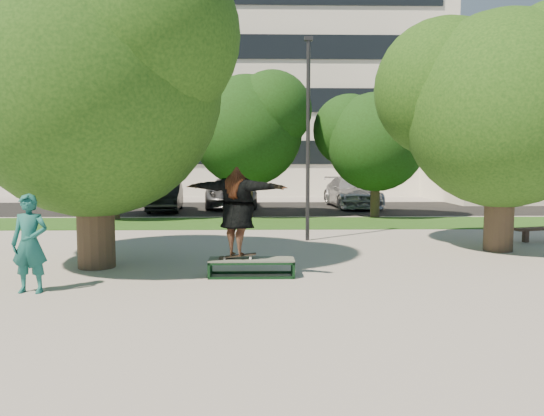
{
  "coord_description": "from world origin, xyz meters",
  "views": [
    {
      "loc": [
        -0.48,
        -11.07,
        2.43
      ],
      "look_at": [
        -0.19,
        0.6,
        1.39
      ],
      "focal_mm": 35.0,
      "sensor_mm": 36.0,
      "label": 1
    }
  ],
  "objects_px": {
    "car_dark": "(165,197)",
    "car_grey": "(230,193)",
    "car_silver_a": "(95,193)",
    "tree_right": "(499,98)",
    "grind_box": "(252,267)",
    "car_silver_b": "(352,192)",
    "tree_left": "(88,72)",
    "bystander": "(30,243)",
    "lamppost": "(308,137)"
  },
  "relations": [
    {
      "from": "bystander",
      "to": "car_dark",
      "type": "bearing_deg",
      "value": 94.01
    },
    {
      "from": "tree_right",
      "to": "grind_box",
      "type": "distance_m",
      "value": 8.25
    },
    {
      "from": "lamppost",
      "to": "car_silver_b",
      "type": "bearing_deg",
      "value": 73.61
    },
    {
      "from": "tree_left",
      "to": "car_silver_b",
      "type": "xyz_separation_m",
      "value": [
        8.67,
        15.41,
        -3.62
      ]
    },
    {
      "from": "lamppost",
      "to": "bystander",
      "type": "height_order",
      "value": "lamppost"
    },
    {
      "from": "car_silver_a",
      "to": "tree_right",
      "type": "bearing_deg",
      "value": -32.72
    },
    {
      "from": "tree_left",
      "to": "grind_box",
      "type": "xyz_separation_m",
      "value": [
        3.65,
        -1.14,
        -4.23
      ]
    },
    {
      "from": "lamppost",
      "to": "car_dark",
      "type": "xyz_separation_m",
      "value": [
        -6.0,
        9.48,
        -2.46
      ]
    },
    {
      "from": "lamppost",
      "to": "car_dark",
      "type": "height_order",
      "value": "lamppost"
    },
    {
      "from": "car_silver_a",
      "to": "car_grey",
      "type": "distance_m",
      "value": 7.0
    },
    {
      "from": "car_grey",
      "to": "grind_box",
      "type": "bearing_deg",
      "value": -90.32
    },
    {
      "from": "tree_right",
      "to": "grind_box",
      "type": "xyz_separation_m",
      "value": [
        -6.56,
        -3.14,
        -3.9
      ]
    },
    {
      "from": "bystander",
      "to": "grind_box",
      "type": "bearing_deg",
      "value": 20.36
    },
    {
      "from": "bystander",
      "to": "car_silver_b",
      "type": "distance_m",
      "value": 20.01
    },
    {
      "from": "grind_box",
      "to": "tree_left",
      "type": "bearing_deg",
      "value": 162.59
    },
    {
      "from": "grind_box",
      "to": "car_dark",
      "type": "height_order",
      "value": "car_dark"
    },
    {
      "from": "bystander",
      "to": "car_silver_b",
      "type": "height_order",
      "value": "bystander"
    },
    {
      "from": "tree_left",
      "to": "car_grey",
      "type": "bearing_deg",
      "value": 81.54
    },
    {
      "from": "tree_left",
      "to": "car_silver_b",
      "type": "relative_size",
      "value": 1.29
    },
    {
      "from": "tree_right",
      "to": "lamppost",
      "type": "bearing_deg",
      "value": 158.72
    },
    {
      "from": "lamppost",
      "to": "grind_box",
      "type": "bearing_deg",
      "value": -108.01
    },
    {
      "from": "tree_left",
      "to": "lamppost",
      "type": "xyz_separation_m",
      "value": [
        5.29,
        3.91,
        -1.27
      ]
    },
    {
      "from": "tree_right",
      "to": "car_silver_a",
      "type": "relative_size",
      "value": 1.45
    },
    {
      "from": "grind_box",
      "to": "car_grey",
      "type": "distance_m",
      "value": 16.62
    },
    {
      "from": "lamppost",
      "to": "car_grey",
      "type": "xyz_separation_m",
      "value": [
        -3.0,
        11.5,
        -2.39
      ]
    },
    {
      "from": "car_grey",
      "to": "car_silver_b",
      "type": "xyz_separation_m",
      "value": [
        6.38,
        0.0,
        0.04
      ]
    },
    {
      "from": "tree_left",
      "to": "car_silver_b",
      "type": "bearing_deg",
      "value": 60.62
    },
    {
      "from": "tree_left",
      "to": "grind_box",
      "type": "bearing_deg",
      "value": -17.41
    },
    {
      "from": "car_grey",
      "to": "car_silver_b",
      "type": "height_order",
      "value": "car_silver_b"
    },
    {
      "from": "bystander",
      "to": "car_dark",
      "type": "xyz_separation_m",
      "value": [
        -0.3,
        15.8,
        -0.23
      ]
    },
    {
      "from": "lamppost",
      "to": "car_silver_a",
      "type": "height_order",
      "value": "lamppost"
    },
    {
      "from": "bystander",
      "to": "car_grey",
      "type": "xyz_separation_m",
      "value": [
        2.7,
        17.83,
        -0.16
      ]
    },
    {
      "from": "tree_left",
      "to": "tree_right",
      "type": "distance_m",
      "value": 10.41
    },
    {
      "from": "car_silver_a",
      "to": "car_silver_b",
      "type": "height_order",
      "value": "car_silver_b"
    },
    {
      "from": "lamppost",
      "to": "car_silver_a",
      "type": "bearing_deg",
      "value": 131.01
    },
    {
      "from": "car_silver_a",
      "to": "car_grey",
      "type": "height_order",
      "value": "car_silver_a"
    },
    {
      "from": "grind_box",
      "to": "car_dark",
      "type": "relative_size",
      "value": 0.43
    },
    {
      "from": "car_grey",
      "to": "car_silver_b",
      "type": "bearing_deg",
      "value": -5.01
    },
    {
      "from": "grind_box",
      "to": "car_silver_b",
      "type": "relative_size",
      "value": 0.33
    },
    {
      "from": "tree_left",
      "to": "car_silver_a",
      "type": "height_order",
      "value": "tree_left"
    },
    {
      "from": "grind_box",
      "to": "bystander",
      "type": "xyz_separation_m",
      "value": [
        -4.06,
        -1.27,
        0.73
      ]
    },
    {
      "from": "tree_left",
      "to": "car_dark",
      "type": "distance_m",
      "value": 13.91
    },
    {
      "from": "car_silver_a",
      "to": "car_grey",
      "type": "xyz_separation_m",
      "value": [
        7.0,
        0.0,
        -0.01
      ]
    },
    {
      "from": "tree_right",
      "to": "grind_box",
      "type": "bearing_deg",
      "value": -154.45
    },
    {
      "from": "car_dark",
      "to": "car_grey",
      "type": "height_order",
      "value": "car_grey"
    },
    {
      "from": "tree_left",
      "to": "bystander",
      "type": "xyz_separation_m",
      "value": [
        -0.41,
        -2.42,
        -3.5
      ]
    },
    {
      "from": "car_dark",
      "to": "car_grey",
      "type": "distance_m",
      "value": 3.62
    },
    {
      "from": "lamppost",
      "to": "car_grey",
      "type": "height_order",
      "value": "lamppost"
    },
    {
      "from": "tree_right",
      "to": "car_silver_a",
      "type": "xyz_separation_m",
      "value": [
        -14.92,
        13.42,
        -3.33
      ]
    },
    {
      "from": "tree_right",
      "to": "grind_box",
      "type": "height_order",
      "value": "tree_right"
    }
  ]
}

